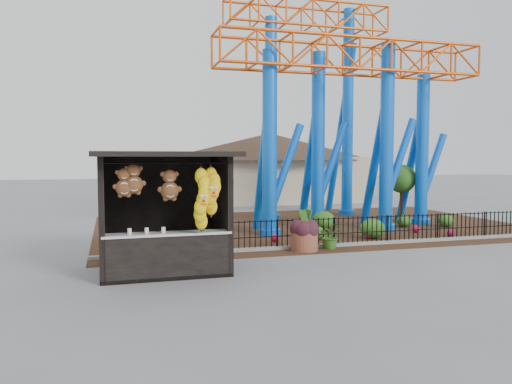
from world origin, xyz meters
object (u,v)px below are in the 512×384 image
object	(u,v)px
prize_booth	(165,214)
roller_coaster	(333,78)
potted_plant	(331,236)
terracotta_planter	(304,242)

from	to	relation	value
prize_booth	roller_coaster	bearing A→B (deg)	42.10
roller_coaster	potted_plant	distance (m)	8.57
roller_coaster	terracotta_planter	bearing A→B (deg)	-122.33
terracotta_planter	potted_plant	bearing A→B (deg)	3.93
potted_plant	prize_booth	bearing A→B (deg)	-171.73
prize_booth	roller_coaster	world-z (taller)	roller_coaster
prize_booth	terracotta_planter	distance (m)	5.03
roller_coaster	terracotta_planter	xyz separation A→B (m)	(-3.54, -5.59, -6.14)
roller_coaster	potted_plant	size ratio (longest dim) A/B	12.70
prize_booth	terracotta_planter	bearing A→B (deg)	20.72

